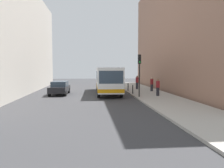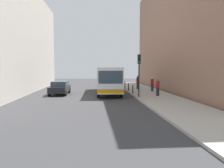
# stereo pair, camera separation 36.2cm
# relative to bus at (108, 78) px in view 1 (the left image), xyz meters

# --- Properties ---
(ground_plane) EXTENTS (80.00, 80.00, 0.00)m
(ground_plane) POSITION_rel_bus_xyz_m (-0.86, -3.12, -1.73)
(ground_plane) COLOR #38383A
(sidewalk) EXTENTS (4.40, 40.00, 0.15)m
(sidewalk) POSITION_rel_bus_xyz_m (4.54, -3.12, -1.65)
(sidewalk) COLOR #ADA89E
(sidewalk) RESTS_ON ground
(building_right) EXTENTS (7.00, 32.00, 15.19)m
(building_right) POSITION_rel_bus_xyz_m (10.64, 0.88, 5.87)
(building_right) COLOR #936B56
(building_right) RESTS_ON ground
(bus) EXTENTS (2.74, 11.07, 3.00)m
(bus) POSITION_rel_bus_xyz_m (0.00, 0.00, 0.00)
(bus) COLOR white
(bus) RESTS_ON ground
(car_beside_bus) EXTENTS (2.00, 4.46, 1.48)m
(car_beside_bus) POSITION_rel_bus_xyz_m (-5.40, -0.93, -0.94)
(car_beside_bus) COLOR black
(car_beside_bus) RESTS_ON ground
(traffic_light) EXTENTS (0.28, 0.33, 4.10)m
(traffic_light) POSITION_rel_bus_xyz_m (2.69, -4.89, 1.28)
(traffic_light) COLOR black
(traffic_light) RESTS_ON sidewalk
(bollard_near) EXTENTS (0.11, 0.11, 0.95)m
(bollard_near) POSITION_rel_bus_xyz_m (2.59, -2.06, -1.10)
(bollard_near) COLOR black
(bollard_near) RESTS_ON sidewalk
(bollard_mid) EXTENTS (0.11, 0.11, 0.95)m
(bollard_mid) POSITION_rel_bus_xyz_m (2.59, 1.03, -1.10)
(bollard_mid) COLOR black
(bollard_mid) RESTS_ON sidewalk
(bollard_far) EXTENTS (0.11, 0.11, 0.95)m
(bollard_far) POSITION_rel_bus_xyz_m (2.59, 4.12, -1.10)
(bollard_far) COLOR black
(bollard_far) RESTS_ON sidewalk
(pedestrian_near_signal) EXTENTS (0.38, 0.38, 1.73)m
(pedestrian_near_signal) POSITION_rel_bus_xyz_m (4.73, -4.25, -0.71)
(pedestrian_near_signal) COLOR #26262D
(pedestrian_near_signal) RESTS_ON sidewalk
(pedestrian_mid_sidewalk) EXTENTS (0.38, 0.38, 1.70)m
(pedestrian_mid_sidewalk) POSITION_rel_bus_xyz_m (5.39, 0.43, -0.72)
(pedestrian_mid_sidewalk) COLOR #26262D
(pedestrian_mid_sidewalk) RESTS_ON sidewalk
(pedestrian_far_sidewalk) EXTENTS (0.38, 0.38, 1.78)m
(pedestrian_far_sidewalk) POSITION_rel_bus_xyz_m (4.19, 3.38, -0.68)
(pedestrian_far_sidewalk) COLOR #26262D
(pedestrian_far_sidewalk) RESTS_ON sidewalk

